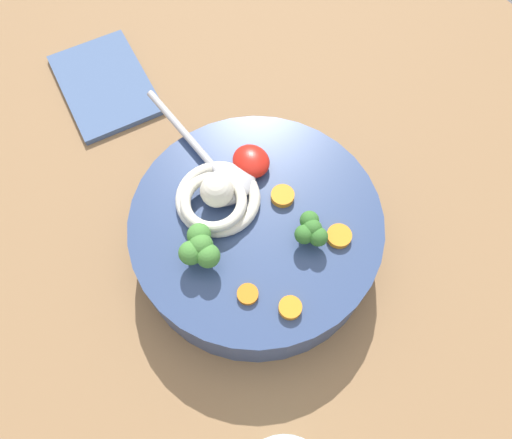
{
  "coord_description": "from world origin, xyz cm",
  "views": [
    {
      "loc": [
        20.49,
        -9.31,
        52.36
      ],
      "look_at": [
        3.42,
        2.71,
        9.07
      ],
      "focal_mm": 33.67,
      "sensor_mm": 36.0,
      "label": 1
    }
  ],
  "objects": [
    {
      "name": "broccoli_floret_right",
      "position": [
        8.07,
        5.83,
        10.9
      ],
      "size": [
        3.69,
        3.18,
        2.92
      ],
      "color": "#7A9E60",
      "rests_on": "soup_bowl"
    },
    {
      "name": "carrot_slice_rear",
      "position": [
        9.37,
        -2.42,
        9.34
      ],
      "size": [
        2.01,
        2.01,
        0.55
      ],
      "primitive_type": "cylinder",
      "color": "orange",
      "rests_on": "soup_bowl"
    },
    {
      "name": "soup_spoon",
      "position": [
        -2.48,
        2.44,
        9.87
      ],
      "size": [
        17.34,
        6.19,
        1.6
      ],
      "rotation": [
        0.0,
        0.0,
        3.19
      ],
      "color": "#B7B7BC",
      "rests_on": "soup_bowl"
    },
    {
      "name": "carrot_slice_front",
      "position": [
        9.7,
        8.23,
        9.41
      ],
      "size": [
        2.46,
        2.46,
        0.68
      ],
      "primitive_type": "cylinder",
      "color": "orange",
      "rests_on": "soup_bowl"
    },
    {
      "name": "soup_bowl",
      "position": [
        3.42,
        2.71,
        5.97
      ],
      "size": [
        25.81,
        25.81,
        6.42
      ],
      "color": "#334775",
      "rests_on": "table_slab"
    },
    {
      "name": "table_slab",
      "position": [
        0.0,
        0.0,
        1.33
      ],
      "size": [
        111.16,
        111.16,
        2.65
      ],
      "primitive_type": "cube",
      "color": "#936D47",
      "rests_on": "ground"
    },
    {
      "name": "chili_sauce_dollop",
      "position": [
        -2.03,
        5.92,
        10.01
      ],
      "size": [
        4.16,
        3.75,
        1.87
      ],
      "primitive_type": "ellipsoid",
      "color": "red",
      "rests_on": "soup_bowl"
    },
    {
      "name": "broccoli_floret_far",
      "position": [
        3.66,
        -3.82,
        11.3
      ],
      "size": [
        4.49,
        3.87,
        3.55
      ],
      "color": "#7A9E60",
      "rests_on": "soup_bowl"
    },
    {
      "name": "noodle_pile",
      "position": [
        -0.37,
        0.67,
        10.26
      ],
      "size": [
        9.5,
        9.31,
        3.82
      ],
      "color": "silver",
      "rests_on": "soup_bowl"
    },
    {
      "name": "folded_napkin",
      "position": [
        -26.72,
        -0.53,
        3.05
      ],
      "size": [
        17.06,
        12.67,
        0.8
      ],
      "primitive_type": "cube",
      "rotation": [
        0.0,
        0.0,
        -0.13
      ],
      "color": "#4C6693",
      "rests_on": "table_slab"
    },
    {
      "name": "carrot_slice_left",
      "position": [
        2.95,
        6.35,
        9.45
      ],
      "size": [
        2.4,
        2.4,
        0.76
      ],
      "primitive_type": "cylinder",
      "color": "orange",
      "rests_on": "soup_bowl"
    },
    {
      "name": "carrot_slice_beside_chili",
      "position": [
        12.69,
        0.13,
        9.46
      ],
      "size": [
        2.15,
        2.15,
        0.79
      ],
      "primitive_type": "cylinder",
      "color": "orange",
      "rests_on": "soup_bowl"
    }
  ]
}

